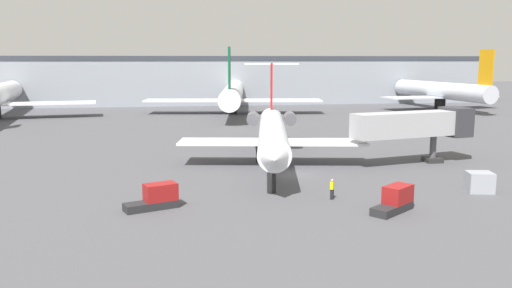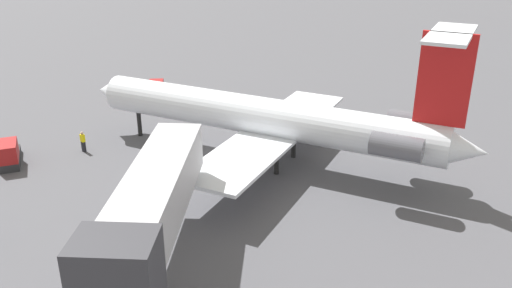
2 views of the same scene
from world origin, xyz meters
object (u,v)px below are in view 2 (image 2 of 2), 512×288
baggage_tug_trailing (157,91)px  regional_jet (272,117)px  baggage_tug_lead (9,154)px  ground_crew_marshaller (83,141)px  jet_bridge (149,212)px

baggage_tug_trailing → regional_jet: bearing=52.2°
regional_jet → baggage_tug_lead: (5.86, -18.68, -2.82)m
ground_crew_marshaller → baggage_tug_lead: 5.38m
jet_bridge → baggage_tug_lead: size_ratio=3.58×
baggage_tug_trailing → jet_bridge: bearing=25.8°
jet_bridge → baggage_tug_lead: bearing=-120.8°
baggage_tug_lead → regional_jet: bearing=107.4°
ground_crew_marshaller → baggage_tug_trailing: (-13.97, -0.46, -0.02)m
ground_crew_marshaller → regional_jet: bearing=98.3°
ground_crew_marshaller → baggage_tug_trailing: baggage_tug_trailing is taller
jet_bridge → baggage_tug_trailing: size_ratio=3.40×
regional_jet → baggage_tug_trailing: bearing=-127.8°
regional_jet → baggage_tug_lead: size_ratio=7.65×
baggage_tug_lead → baggage_tug_trailing: bearing=168.9°
ground_crew_marshaller → baggage_tug_trailing: 13.98m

